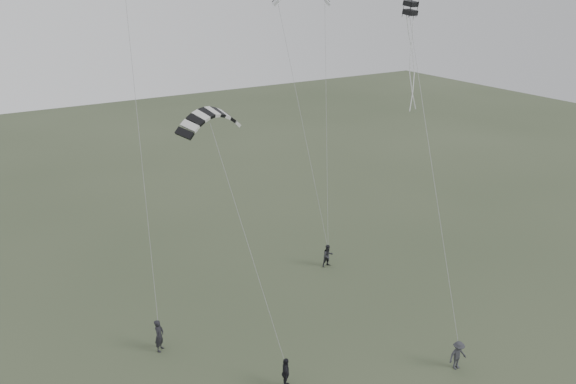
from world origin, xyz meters
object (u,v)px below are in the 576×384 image
kite_striped (209,112)px  kite_box (410,8)px  flyer_far (458,355)px  flyer_right (328,256)px  flyer_center (286,373)px  flyer_left (159,335)px

kite_striped → kite_box: kite_box is taller
flyer_far → kite_striped: 17.00m
kite_striped → flyer_right: bearing=8.1°
flyer_right → kite_box: (1.86, -4.21, 16.07)m
flyer_right → flyer_center: 12.40m
flyer_far → kite_striped: bearing=150.3°
flyer_center → kite_box: 19.76m
flyer_left → flyer_far: bearing=-83.9°
flyer_center → kite_striped: bearing=50.4°
flyer_left → kite_box: 21.74m
flyer_right → flyer_center: size_ratio=0.97×
flyer_right → kite_box: bearing=-64.3°
flyer_far → flyer_right: bearing=93.2°
flyer_right → kite_box: size_ratio=2.26×
flyer_center → flyer_far: size_ratio=1.04×
flyer_left → flyer_center: bearing=-101.8°
flyer_far → kite_striped: (-9.66, 7.03, 12.09)m
kite_striped → kite_box: size_ratio=4.62×
flyer_right → kite_striped: kite_striped is taller
flyer_left → kite_box: (14.71, -1.28, 15.95)m
flyer_left → flyer_far: (12.20, -9.19, -0.13)m
flyer_left → kite_striped: kite_striped is taller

